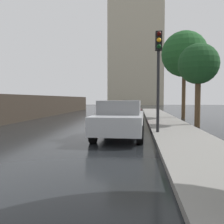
# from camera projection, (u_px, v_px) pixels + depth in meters

# --- Properties ---
(car_maroon_near_kerb) EXTENTS (1.88, 4.49, 1.40)m
(car_maroon_near_kerb) POSITION_uv_depth(u_px,v_px,m) (126.00, 111.00, 14.64)
(car_maroon_near_kerb) COLOR maroon
(car_maroon_near_kerb) RESTS_ON ground
(car_grey_mid_road) EXTENTS (1.72, 4.06, 1.40)m
(car_grey_mid_road) POSITION_uv_depth(u_px,v_px,m) (131.00, 108.00, 21.26)
(car_grey_mid_road) COLOR slate
(car_grey_mid_road) RESTS_ON ground
(car_silver_far_ahead) EXTENTS (1.90, 4.61, 1.43)m
(car_silver_far_ahead) POSITION_uv_depth(u_px,v_px,m) (121.00, 118.00, 9.27)
(car_silver_far_ahead) COLOR #B2B5BA
(car_silver_far_ahead) RESTS_ON ground
(traffic_light) EXTENTS (0.26, 0.39, 4.05)m
(traffic_light) POSITION_uv_depth(u_px,v_px,m) (158.00, 62.00, 9.44)
(traffic_light) COLOR black
(traffic_light) RESTS_ON sidewalk_strip
(street_tree_near) EXTENTS (3.37, 3.37, 6.52)m
(street_tree_near) POSITION_uv_depth(u_px,v_px,m) (184.00, 54.00, 17.41)
(street_tree_near) COLOR #4C3823
(street_tree_near) RESTS_ON ground
(street_tree_far) EXTENTS (2.14, 2.14, 4.43)m
(street_tree_far) POSITION_uv_depth(u_px,v_px,m) (198.00, 65.00, 12.44)
(street_tree_far) COLOR #4C3823
(street_tree_far) RESTS_ON ground
(distant_tower) EXTENTS (13.95, 10.34, 30.85)m
(distant_tower) POSITION_uv_depth(u_px,v_px,m) (135.00, 55.00, 61.48)
(distant_tower) COLOR #B2A88E
(distant_tower) RESTS_ON ground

